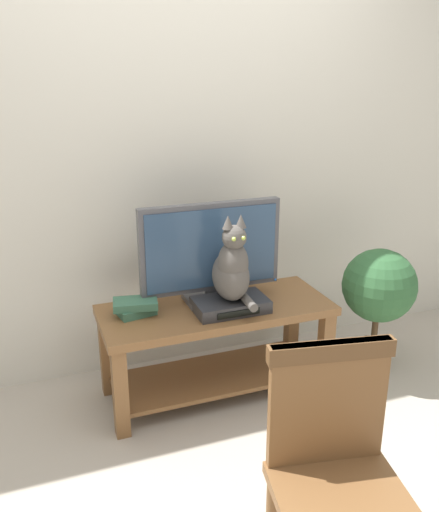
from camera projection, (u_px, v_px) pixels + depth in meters
The scene contains 9 objects.
ground_plane at pixel (245, 456), 2.56m from camera, with size 12.00×12.00×0.00m, color #ADA393.
back_wall at pixel (174, 130), 3.06m from camera, with size 7.00×0.12×2.80m, color beige.
tv_stand at pixel (216, 335), 2.96m from camera, with size 1.24×0.50×0.52m.
tv at pixel (211, 251), 2.88m from camera, with size 0.77×0.20×0.55m.
media_box at pixel (230, 305), 2.85m from camera, with size 0.38×0.23×0.07m.
cat at pixel (232, 268), 2.77m from camera, with size 0.18×0.32×0.46m.
wooden_chair at pixel (336, 465), 1.74m from camera, with size 0.49×0.49×0.91m.
book_stack at pixel (136, 307), 2.80m from camera, with size 0.24×0.17×0.08m.
potted_plant at pixel (378, 293), 3.10m from camera, with size 0.42×0.42×0.77m.
Camera 1 is at (-0.85, -1.94, 1.73)m, focal length 38.21 mm.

